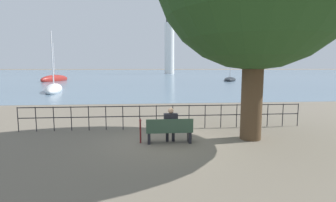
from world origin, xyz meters
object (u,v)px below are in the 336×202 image
(sailboat_3, at_px, (55,79))
(seated_person_left, at_px, (171,123))
(closed_umbrella, at_px, (140,129))
(sailboat_1, at_px, (54,89))
(harbor_lighthouse, at_px, (169,45))
(sailboat_0, at_px, (230,79))
(park_bench, at_px, (169,131))

(sailboat_3, bearing_deg, seated_person_left, -50.40)
(seated_person_left, bearing_deg, closed_umbrella, 177.89)
(sailboat_1, bearing_deg, harbor_lighthouse, 63.22)
(sailboat_0, distance_m, sailboat_1, 35.47)
(sailboat_1, xyz_separation_m, harbor_lighthouse, (20.98, 81.33, 11.78))
(sailboat_3, distance_m, harbor_lighthouse, 65.50)
(park_bench, height_order, closed_umbrella, closed_umbrella)
(sailboat_1, distance_m, harbor_lighthouse, 84.81)
(seated_person_left, distance_m, harbor_lighthouse, 103.87)
(park_bench, relative_size, closed_umbrella, 1.81)
(park_bench, bearing_deg, sailboat_3, 112.47)
(seated_person_left, distance_m, closed_umbrella, 1.10)
(sailboat_0, bearing_deg, park_bench, -88.52)
(park_bench, height_order, seated_person_left, seated_person_left)
(park_bench, distance_m, closed_umbrella, 1.04)
(sailboat_3, bearing_deg, harbor_lighthouse, 80.75)
(sailboat_3, bearing_deg, closed_umbrella, -51.57)
(seated_person_left, xyz_separation_m, closed_umbrella, (-1.08, 0.04, -0.19))
(sailboat_0, bearing_deg, harbor_lighthouse, 119.07)
(closed_umbrella, height_order, harbor_lighthouse, harbor_lighthouse)
(park_bench, height_order, sailboat_3, sailboat_3)
(closed_umbrella, bearing_deg, harbor_lighthouse, 83.92)
(closed_umbrella, xyz_separation_m, sailboat_0, (17.77, 43.43, -0.22))
(sailboat_3, relative_size, harbor_lighthouse, 0.32)
(park_bench, xyz_separation_m, closed_umbrella, (-1.03, 0.11, 0.08))
(sailboat_3, bearing_deg, sailboat_1, -55.15)
(sailboat_0, relative_size, sailboat_1, 1.51)
(sailboat_3, xyz_separation_m, harbor_lighthouse, (28.54, 57.79, 11.68))
(harbor_lighthouse, bearing_deg, sailboat_1, -104.46)
(seated_person_left, height_order, harbor_lighthouse, harbor_lighthouse)
(closed_umbrella, relative_size, sailboat_3, 0.11)
(park_bench, xyz_separation_m, harbor_lighthouse, (9.91, 102.85, 11.63))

